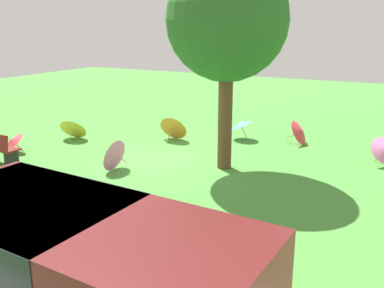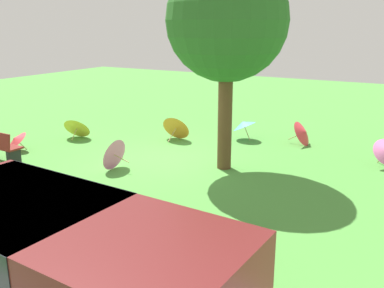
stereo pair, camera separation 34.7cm
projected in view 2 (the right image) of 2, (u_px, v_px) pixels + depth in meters
ground at (170, 160)px, 12.01m from camera, size 40.00×40.00×0.00m
van_dark at (55, 256)px, 5.28m from camera, size 4.69×2.32×1.53m
shade_tree at (227, 21)px, 10.36m from camera, size 2.98×2.98×5.24m
parasol_yellow_1 at (78, 127)px, 14.19m from camera, size 1.02×0.88×0.77m
parasol_pink_0 at (112, 154)px, 11.12m from camera, size 0.71×0.84×0.84m
parasol_red_0 at (304, 133)px, 13.38m from camera, size 0.79×0.85×0.79m
parasol_orange_0 at (177, 127)px, 14.02m from camera, size 0.96×0.95×0.86m
parasol_blue_0 at (244, 124)px, 13.98m from camera, size 0.77×0.77×0.76m
parasol_red_1 at (16, 139)px, 12.77m from camera, size 0.89×0.86×0.62m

